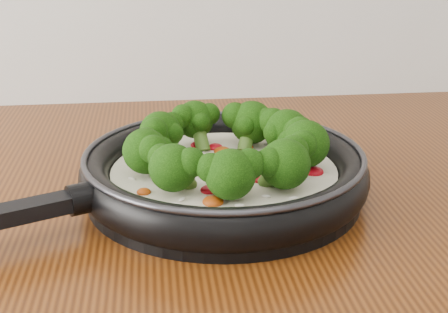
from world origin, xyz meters
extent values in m
cylinder|color=black|center=(0.09, 1.06, 0.91)|extent=(0.42, 0.42, 0.01)
torus|color=black|center=(0.09, 1.06, 0.93)|extent=(0.44, 0.44, 0.04)
torus|color=#2D2D33|center=(0.09, 1.06, 0.95)|extent=(0.43, 0.43, 0.01)
cylinder|color=black|center=(-0.06, 0.99, 0.94)|extent=(0.04, 0.04, 0.03)
cylinder|color=white|center=(0.09, 1.06, 0.92)|extent=(0.35, 0.35, 0.02)
ellipsoid|color=#AA0812|center=(0.05, 1.07, 0.94)|extent=(0.02, 0.02, 0.01)
ellipsoid|color=#AA0812|center=(0.01, 1.07, 0.94)|extent=(0.02, 0.02, 0.01)
ellipsoid|color=#B03E0B|center=(0.10, 1.11, 0.94)|extent=(0.03, 0.03, 0.01)
ellipsoid|color=#AA0812|center=(0.07, 0.99, 0.94)|extent=(0.03, 0.03, 0.01)
ellipsoid|color=#AA0812|center=(0.09, 1.13, 0.94)|extent=(0.03, 0.03, 0.01)
ellipsoid|color=#B03E0B|center=(0.07, 0.96, 0.94)|extent=(0.03, 0.03, 0.01)
ellipsoid|color=#AA0812|center=(0.07, 1.14, 0.94)|extent=(0.02, 0.02, 0.01)
ellipsoid|color=#AA0812|center=(0.12, 1.08, 0.94)|extent=(0.03, 0.03, 0.01)
ellipsoid|color=#B03E0B|center=(0.10, 1.09, 0.94)|extent=(0.02, 0.02, 0.01)
ellipsoid|color=#AA0812|center=(0.11, 1.10, 0.94)|extent=(0.02, 0.02, 0.01)
ellipsoid|color=#AA0812|center=(0.19, 1.03, 0.94)|extent=(0.03, 0.03, 0.01)
ellipsoid|color=#B03E0B|center=(0.13, 1.12, 0.94)|extent=(0.02, 0.02, 0.01)
ellipsoid|color=#AA0812|center=(0.13, 1.01, 0.94)|extent=(0.02, 0.02, 0.01)
ellipsoid|color=#AA0812|center=(0.11, 1.05, 0.94)|extent=(0.03, 0.03, 0.01)
ellipsoid|color=#B03E0B|center=(0.00, 1.00, 0.94)|extent=(0.02, 0.02, 0.01)
ellipsoid|color=#AA0812|center=(0.09, 1.09, 0.94)|extent=(0.03, 0.03, 0.01)
ellipsoid|color=#AA0812|center=(0.10, 0.99, 0.94)|extent=(0.02, 0.02, 0.01)
ellipsoid|color=#B03E0B|center=(0.08, 1.06, 0.94)|extent=(0.02, 0.02, 0.01)
ellipsoid|color=white|center=(0.11, 1.07, 0.93)|extent=(0.01, 0.01, 0.00)
ellipsoid|color=white|center=(0.02, 1.15, 0.94)|extent=(0.01, 0.01, 0.00)
ellipsoid|color=white|center=(0.18, 1.03, 0.94)|extent=(0.01, 0.01, 0.00)
ellipsoid|color=white|center=(0.09, 1.06, 0.94)|extent=(0.01, 0.01, 0.00)
ellipsoid|color=white|center=(0.13, 1.07, 0.93)|extent=(0.01, 0.01, 0.00)
ellipsoid|color=white|center=(0.05, 1.09, 0.94)|extent=(0.01, 0.01, 0.00)
ellipsoid|color=white|center=(0.08, 1.06, 0.94)|extent=(0.01, 0.01, 0.00)
ellipsoid|color=white|center=(0.10, 0.95, 0.94)|extent=(0.01, 0.00, 0.00)
ellipsoid|color=white|center=(0.05, 1.03, 0.94)|extent=(0.01, 0.01, 0.00)
ellipsoid|color=white|center=(0.04, 0.97, 0.94)|extent=(0.01, 0.01, 0.00)
ellipsoid|color=white|center=(0.09, 1.06, 0.94)|extent=(0.01, 0.01, 0.00)
ellipsoid|color=white|center=(0.10, 1.10, 0.93)|extent=(0.01, 0.01, 0.00)
ellipsoid|color=white|center=(-0.01, 1.04, 0.94)|extent=(0.01, 0.01, 0.00)
ellipsoid|color=white|center=(0.17, 1.05, 0.94)|extent=(0.01, 0.01, 0.00)
ellipsoid|color=white|center=(0.12, 1.05, 0.94)|extent=(0.01, 0.00, 0.00)
ellipsoid|color=white|center=(0.09, 1.03, 0.94)|extent=(0.01, 0.01, 0.00)
ellipsoid|color=white|center=(0.09, 1.06, 0.94)|extent=(0.01, 0.01, 0.00)
ellipsoid|color=white|center=(0.16, 1.13, 0.94)|extent=(0.01, 0.01, 0.00)
ellipsoid|color=white|center=(0.13, 0.97, 0.94)|extent=(0.01, 0.01, 0.00)
ellipsoid|color=white|center=(0.09, 1.05, 0.94)|extent=(0.00, 0.01, 0.00)
ellipsoid|color=white|center=(0.15, 0.96, 0.93)|extent=(0.01, 0.00, 0.00)
ellipsoid|color=white|center=(0.09, 1.05, 0.94)|extent=(0.01, 0.01, 0.00)
ellipsoid|color=white|center=(0.08, 1.03, 0.93)|extent=(0.01, 0.01, 0.00)
ellipsoid|color=white|center=(0.11, 1.06, 0.94)|extent=(0.01, 0.01, 0.00)
ellipsoid|color=white|center=(0.07, 1.11, 0.93)|extent=(0.01, 0.01, 0.00)
ellipsoid|color=white|center=(0.03, 0.96, 0.94)|extent=(0.01, 0.01, 0.00)
cylinder|color=#527B28|center=(0.16, 1.09, 0.95)|extent=(0.04, 0.03, 0.04)
sphere|color=black|center=(0.17, 1.09, 0.96)|extent=(0.07, 0.07, 0.06)
sphere|color=black|center=(0.16, 1.11, 0.97)|extent=(0.05, 0.05, 0.04)
sphere|color=black|center=(0.18, 1.07, 0.97)|extent=(0.04, 0.04, 0.03)
sphere|color=black|center=(0.16, 1.09, 0.97)|extent=(0.04, 0.04, 0.03)
cylinder|color=#527B28|center=(0.13, 1.12, 0.95)|extent=(0.03, 0.04, 0.04)
sphere|color=black|center=(0.14, 1.14, 0.97)|extent=(0.07, 0.07, 0.06)
sphere|color=black|center=(0.12, 1.14, 0.97)|extent=(0.05, 0.05, 0.03)
sphere|color=black|center=(0.15, 1.12, 0.97)|extent=(0.04, 0.04, 0.03)
sphere|color=black|center=(0.13, 1.12, 0.97)|extent=(0.04, 0.04, 0.03)
cylinder|color=#527B28|center=(0.07, 1.13, 0.95)|extent=(0.03, 0.04, 0.04)
sphere|color=black|center=(0.06, 1.15, 0.97)|extent=(0.06, 0.06, 0.05)
sphere|color=black|center=(0.05, 1.14, 0.98)|extent=(0.04, 0.04, 0.03)
sphere|color=black|center=(0.08, 1.15, 0.97)|extent=(0.04, 0.04, 0.03)
sphere|color=black|center=(0.07, 1.13, 0.97)|extent=(0.03, 0.03, 0.02)
cylinder|color=#527B28|center=(0.03, 1.10, 0.95)|extent=(0.04, 0.03, 0.04)
sphere|color=black|center=(0.02, 1.11, 0.96)|extent=(0.07, 0.07, 0.05)
sphere|color=black|center=(0.01, 1.09, 0.97)|extent=(0.04, 0.04, 0.03)
sphere|color=black|center=(0.04, 1.12, 0.97)|extent=(0.04, 0.04, 0.03)
sphere|color=black|center=(0.03, 1.10, 0.97)|extent=(0.03, 0.03, 0.03)
cylinder|color=#527B28|center=(0.02, 1.05, 0.95)|extent=(0.03, 0.02, 0.04)
sphere|color=black|center=(0.00, 1.04, 0.96)|extent=(0.07, 0.07, 0.05)
sphere|color=black|center=(0.01, 1.03, 0.97)|extent=(0.04, 0.04, 0.03)
sphere|color=black|center=(0.00, 1.06, 0.97)|extent=(0.04, 0.04, 0.03)
sphere|color=black|center=(0.02, 1.05, 0.97)|extent=(0.03, 0.03, 0.03)
cylinder|color=#527B28|center=(0.04, 1.00, 0.95)|extent=(0.04, 0.04, 0.04)
sphere|color=black|center=(0.03, 0.99, 0.97)|extent=(0.07, 0.07, 0.05)
sphere|color=black|center=(0.05, 0.98, 0.97)|extent=(0.04, 0.04, 0.03)
sphere|color=black|center=(0.02, 1.01, 0.97)|extent=(0.04, 0.04, 0.03)
sphere|color=black|center=(0.04, 1.00, 0.97)|extent=(0.03, 0.03, 0.03)
cylinder|color=#527B28|center=(0.09, 0.98, 0.95)|extent=(0.02, 0.03, 0.04)
sphere|color=black|center=(0.09, 0.97, 0.96)|extent=(0.07, 0.07, 0.05)
sphere|color=black|center=(0.11, 0.97, 0.97)|extent=(0.04, 0.04, 0.03)
sphere|color=black|center=(0.07, 0.97, 0.97)|extent=(0.04, 0.04, 0.03)
sphere|color=black|center=(0.09, 0.98, 0.97)|extent=(0.04, 0.04, 0.03)
cylinder|color=#527B28|center=(0.14, 1.00, 0.95)|extent=(0.03, 0.04, 0.04)
sphere|color=black|center=(0.15, 0.98, 0.97)|extent=(0.07, 0.07, 0.05)
sphere|color=black|center=(0.16, 1.00, 0.97)|extent=(0.04, 0.04, 0.03)
sphere|color=black|center=(0.13, 0.97, 0.97)|extent=(0.04, 0.04, 0.03)
sphere|color=black|center=(0.14, 1.00, 0.97)|extent=(0.04, 0.04, 0.03)
cylinder|color=#527B28|center=(0.17, 1.04, 0.95)|extent=(0.04, 0.02, 0.04)
sphere|color=black|center=(0.18, 1.04, 0.97)|extent=(0.07, 0.07, 0.06)
sphere|color=black|center=(0.18, 1.06, 0.98)|extent=(0.05, 0.05, 0.03)
sphere|color=black|center=(0.18, 1.02, 0.97)|extent=(0.04, 0.04, 0.03)
sphere|color=black|center=(0.17, 1.04, 0.97)|extent=(0.04, 0.04, 0.03)
camera|label=1|loc=(0.01, 0.38, 1.21)|focal=50.22mm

